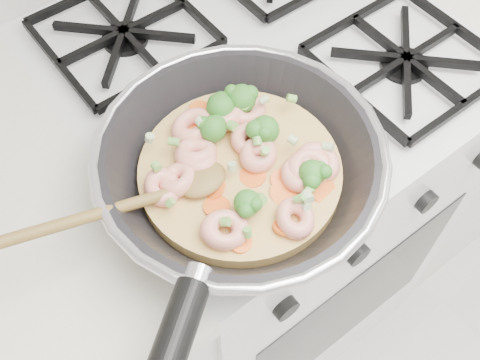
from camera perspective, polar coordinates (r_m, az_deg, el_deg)
stove at (r=1.24m, az=1.55°, el=-2.19°), size 0.60×0.60×0.92m
skillet at (r=0.68m, az=-0.15°, el=1.26°), size 0.49×0.39×0.11m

